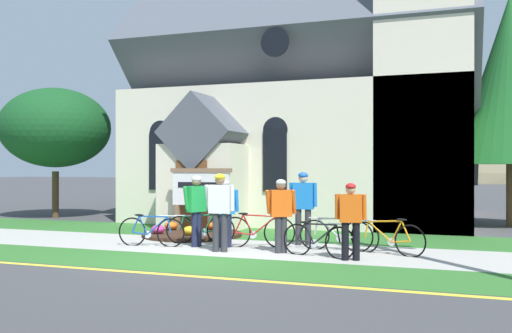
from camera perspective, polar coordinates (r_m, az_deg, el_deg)
The scene contains 23 objects.
ground at distance 15.51m, azimuth 0.12°, elevation -7.12°, with size 140.00×140.00×0.00m, color #3D3D3F.
sidewalk_slab at distance 13.62m, azimuth -3.48°, elevation -8.10°, with size 32.00×2.73×0.01m, color #A8A59E.
grass_verge at distance 11.53m, azimuth -8.09°, elevation -9.58°, with size 32.00×1.93×0.01m, color #2D6628.
church_lawn at distance 16.19m, azimuth 0.41°, elevation -6.80°, with size 24.00×2.83×0.01m, color #2D6628.
curb_paint_stripe at distance 10.57m, azimuth -10.95°, elevation -10.47°, with size 28.00×0.16×0.01m, color yellow.
church_building at distance 21.89m, azimuth 6.41°, elevation 6.92°, with size 11.95×11.63×12.67m.
church_sign at distance 16.18m, azimuth -5.58°, elevation -2.37°, with size 1.87×0.15×1.87m.
flower_bed at distance 15.78m, azimuth -6.47°, elevation -6.71°, with size 2.73×2.73×0.34m.
bicycle_orange at distance 12.72m, azimuth 13.09°, elevation -7.01°, with size 1.69×0.64×0.83m.
bicycle_silver at distance 13.13m, azimuth 8.08°, elevation -6.79°, with size 1.71×0.08×0.82m.
bicycle_red at distance 14.23m, azimuth -5.59°, elevation -6.28°, with size 1.67×0.52×0.79m.
bicycle_white at distance 13.91m, azimuth -10.53°, elevation -6.42°, with size 1.68×0.26×0.79m.
bicycle_blue at distance 13.49m, azimuth 0.10°, elevation -6.54°, with size 1.72×0.59×0.85m.
bicycle_black at distance 12.16m, azimuth 6.26°, elevation -7.37°, with size 1.67×0.45×0.76m.
cyclist_in_red_jersey at distance 13.84m, azimuth 4.77°, elevation -3.56°, with size 0.69×0.31×1.79m.
cyclist_in_yellow_jersey at distance 13.45m, azimuth -3.14°, elevation -4.24°, with size 0.60×0.41×1.60m.
cyclist_in_orange_jersey at distance 12.73m, azimuth -3.65°, elevation -3.94°, with size 0.69×0.31×1.77m.
cyclist_in_green_jersey at distance 11.73m, azimuth 9.51°, elevation -4.93°, with size 0.63×0.30×1.59m.
cyclist_in_white_jersey at distance 13.58m, azimuth -6.01°, elevation -3.90°, with size 0.40×0.66×1.70m.
cyclist_in_blue_jersey at distance 12.55m, azimuth 2.53°, elevation -4.41°, with size 0.61×0.42×1.64m.
roadside_conifer at distance 20.04m, azimuth 24.23°, elevation 8.05°, with size 3.50×3.50×7.47m.
yard_deciduous_tree at distance 22.60m, azimuth -19.55°, elevation 3.68°, with size 4.07×4.07×4.87m.
distant_hill at distance 84.52m, azimuth 21.40°, elevation -1.29°, with size 90.94×37.68×17.69m, color #847A5B.
Camera 1 is at (5.13, -10.51, 1.93)m, focal length 39.71 mm.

